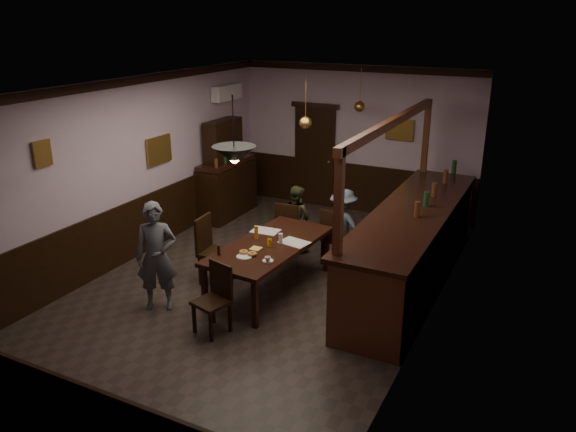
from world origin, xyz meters
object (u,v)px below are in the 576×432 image
Objects in this scene: dining_table at (270,248)px; bar_counter at (412,245)px; sideboard at (226,178)px; pendant_iron at (234,155)px; chair_near at (216,295)px; person_standing at (157,257)px; pendant_brass_far at (360,107)px; soda_can at (269,243)px; chair_far_left at (289,226)px; chair_far_right at (335,235)px; person_seated_right at (343,225)px; person_seated_left at (296,218)px; coffee_cup at (268,259)px; chair_side at (211,247)px; pendant_brass_mid at (305,123)px.

dining_table is 2.16m from bar_counter.
pendant_iron is (2.33, -3.36, 1.46)m from sideboard.
chair_near is 1.10m from person_standing.
pendant_brass_far is at bearing 102.21° from chair_near.
soda_can is at bearing 81.28° from pendant_iron.
dining_table is 2.80× the size of pendant_brass_far.
pendant_iron reaches higher than chair_far_left.
dining_table is 2.31× the size of chair_far_right.
chair_far_left is at bearing 97.69° from pendant_iron.
pendant_brass_far reaches higher than sideboard.
bar_counter is (2.96, 2.33, -0.14)m from person_standing.
chair_far_left is 0.76× the size of person_seated_right.
person_standing reaches higher than person_seated_right.
bar_counter is at bearing -168.56° from chair_far_right.
person_seated_left is at bearing 109.73° from chair_near.
sideboard is 3.03m from pendant_brass_far.
dining_table is 28.34× the size of coffee_cup.
chair_side reaches higher than coffee_cup.
sideboard is (-1.44, 2.70, 0.21)m from chair_side.
bar_counter is (1.77, 1.26, -0.17)m from soda_can.
person_seated_right reaches higher than dining_table.
chair_far_right is 12.25× the size of coffee_cup.
person_standing is 1.93× the size of pendant_brass_far.
chair_far_left reaches higher than soda_can.
coffee_cup is 0.10× the size of pendant_brass_mid.
soda_can is at bearing -47.46° from sideboard.
soda_can is (-0.24, 0.50, 0.01)m from coffee_cup.
person_standing is (-1.06, 0.15, 0.27)m from chair_near.
person_standing is 1.82× the size of pendant_iron.
chair_side reaches higher than soda_can.
bar_counter reaches higher than soda_can.
chair_far_right reaches higher than chair_near.
chair_far_left is 0.61× the size of person_standing.
soda_can is (-0.48, -1.33, 0.27)m from chair_far_right.
coffee_cup is 2.33m from bar_counter.
soda_can is 0.06× the size of sideboard.
soda_can is (0.05, -0.10, 0.12)m from dining_table.
chair_near is at bearing -113.20° from coffee_cup.
dining_table is at bearing -86.83° from pendant_brass_mid.
chair_far_left is 7.93× the size of soda_can.
pendant_iron is at bearing -94.21° from dining_table.
dining_table is at bearing 116.84° from soda_can.
pendant_brass_far reaches higher than chair_far_left.
person_standing is 2.87m from person_seated_left.
soda_can is 1.61m from pendant_iron.
pendant_brass_far is (0.18, 4.13, 0.04)m from pendant_iron.
chair_side is 1.03m from soda_can.
pendant_iron reaches higher than coffee_cup.
bar_counter is at bearing 170.82° from chair_far_left.
bar_counter is (1.52, 1.76, -0.16)m from coffee_cup.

